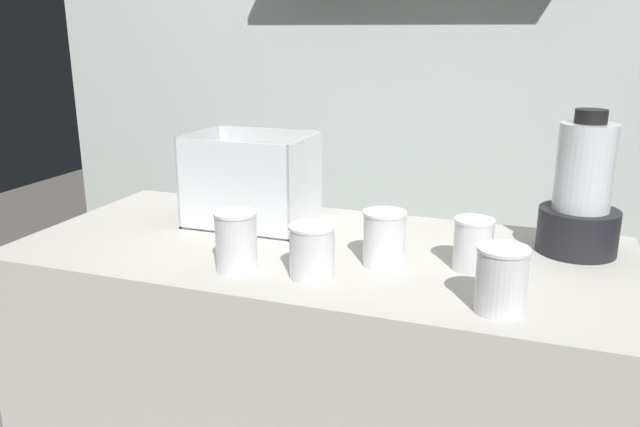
# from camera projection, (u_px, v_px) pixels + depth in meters

# --- Properties ---
(counter) EXTENTS (1.40, 0.64, 0.90)m
(counter) POSITION_uv_depth(u_px,v_px,m) (320.00, 415.00, 1.59)
(counter) COLOR beige
(counter) RESTS_ON ground_plane
(back_wall_unit) EXTENTS (2.60, 0.24, 2.50)m
(back_wall_unit) POSITION_uv_depth(u_px,v_px,m) (399.00, 68.00, 2.05)
(back_wall_unit) COLOR silver
(back_wall_unit) RESTS_ON ground_plane
(carrot_display_bin) EXTENTS (0.30, 0.23, 0.23)m
(carrot_display_bin) POSITION_uv_depth(u_px,v_px,m) (253.00, 196.00, 1.63)
(carrot_display_bin) COLOR white
(carrot_display_bin) RESTS_ON counter
(blender_pitcher) EXTENTS (0.17, 0.17, 0.32)m
(blender_pitcher) POSITION_uv_depth(u_px,v_px,m) (581.00, 199.00, 1.39)
(blender_pitcher) COLOR black
(blender_pitcher) RESTS_ON counter
(juice_cup_beet_far_left) EXTENTS (0.09, 0.09, 0.13)m
(juice_cup_beet_far_left) POSITION_uv_depth(u_px,v_px,m) (236.00, 244.00, 1.31)
(juice_cup_beet_far_left) COLOR white
(juice_cup_beet_far_left) RESTS_ON counter
(juice_cup_orange_left) EXTENTS (0.10, 0.10, 0.11)m
(juice_cup_orange_left) POSITION_uv_depth(u_px,v_px,m) (312.00, 255.00, 1.27)
(juice_cup_orange_left) COLOR white
(juice_cup_orange_left) RESTS_ON counter
(juice_cup_carrot_middle) EXTENTS (0.09, 0.09, 0.12)m
(juice_cup_carrot_middle) POSITION_uv_depth(u_px,v_px,m) (384.00, 240.00, 1.34)
(juice_cup_carrot_middle) COLOR white
(juice_cup_carrot_middle) RESTS_ON counter
(juice_cup_pomegranate_right) EXTENTS (0.08, 0.08, 0.11)m
(juice_cup_pomegranate_right) POSITION_uv_depth(u_px,v_px,m) (473.00, 248.00, 1.31)
(juice_cup_pomegranate_right) COLOR white
(juice_cup_pomegranate_right) RESTS_ON counter
(juice_cup_mango_far_right) EXTENTS (0.09, 0.09, 0.12)m
(juice_cup_mango_far_right) POSITION_uv_depth(u_px,v_px,m) (501.00, 284.00, 1.11)
(juice_cup_mango_far_right) COLOR white
(juice_cup_mango_far_right) RESTS_ON counter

